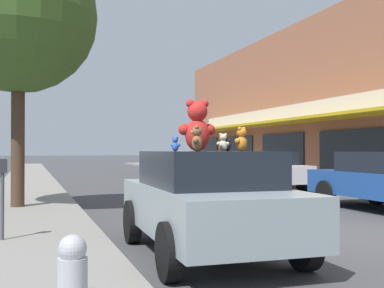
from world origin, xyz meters
The scene contains 13 objects.
ground_plane centered at (0.00, 0.00, 0.00)m, with size 260.00×260.00×0.00m, color #424244.
sidewalk_near centered at (-5.55, 0.00, 0.08)m, with size 2.37×90.00×0.15m.
plush_art_car centered at (-3.06, -0.61, 0.83)m, with size 2.09×4.09×1.54m.
teddy_bear_giant centered at (-3.12, -0.35, 1.93)m, with size 0.59×0.38×0.80m.
teddy_bear_blue centered at (-3.39, -0.06, 1.66)m, with size 0.16×0.15×0.23m.
teddy_bear_black centered at (-2.45, 0.05, 1.65)m, with size 0.17×0.11×0.22m.
teddy_bear_orange centered at (-2.65, -0.93, 1.72)m, with size 0.26×0.22×0.36m.
teddy_bear_brown centered at (-3.32, -0.88, 1.72)m, with size 0.21×0.28×0.37m.
teddy_bear_cream centered at (-2.55, 0.01, 1.69)m, with size 0.22×0.14×0.30m.
parked_car_far_right centered at (3.07, 9.58, 0.82)m, with size 2.01×4.71×1.50m.
street_tree centered at (-5.84, 5.43, 4.93)m, with size 3.91×3.91×6.76m.
fire_hydrant centered at (-5.27, -3.69, 0.55)m, with size 0.33×0.22×0.79m.
parking_meter centered at (-5.97, 0.80, 0.96)m, with size 0.14×0.10×1.27m.
Camera 1 is at (-5.58, -7.32, 1.56)m, focal length 45.00 mm.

